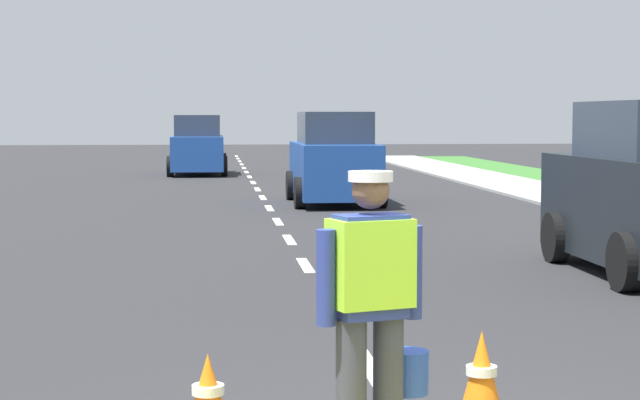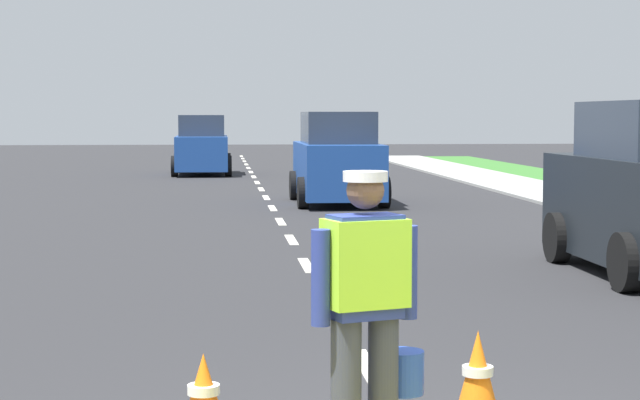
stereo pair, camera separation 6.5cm
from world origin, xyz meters
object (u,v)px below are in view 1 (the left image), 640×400
car_oncoming_third (197,147)px  car_outgoing_far (334,161)px  road_worker (373,298)px  traffic_cone_near (208,397)px  traffic_cone_far (481,378)px

car_oncoming_third → car_outgoing_far: car_outgoing_far is taller
road_worker → car_outgoing_far: (1.82, 18.27, 0.03)m
traffic_cone_near → car_outgoing_far: size_ratio=0.13×
road_worker → traffic_cone_far: road_worker is taller
traffic_cone_near → car_oncoming_third: car_oncoming_third is taller
car_oncoming_third → car_outgoing_far: bearing=-75.7°
traffic_cone_far → car_oncoming_third: bearing=94.1°
traffic_cone_near → car_outgoing_far: car_outgoing_far is taller
car_outgoing_far → traffic_cone_near: bearing=-98.9°
car_oncoming_third → car_outgoing_far: 12.94m
traffic_cone_far → car_oncoming_third: car_oncoming_third is taller
road_worker → traffic_cone_far: 1.17m
traffic_cone_near → car_oncoming_third: (-0.41, 30.38, 0.66)m
traffic_cone_near → car_oncoming_third: bearing=90.8°
road_worker → traffic_cone_near: 1.25m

